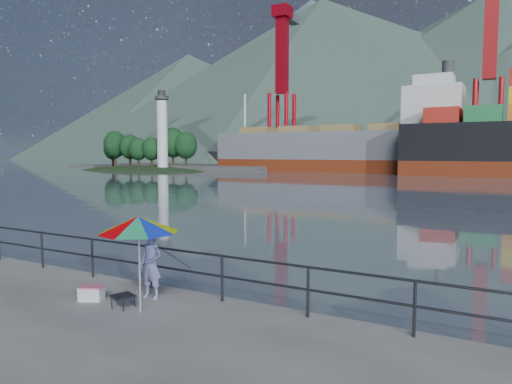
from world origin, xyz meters
TOP-DOWN VIEW (x-y plane):
  - harbor_water at (0.00, 130.00)m, footprint 500.00×280.00m
  - guardrail at (0.00, 1.70)m, footprint 22.00×0.06m
  - lighthouse_islet at (-54.97, 61.99)m, footprint 48.00×26.40m
  - fisherman at (1.49, 1.14)m, footprint 0.58×0.40m
  - beach_umbrella at (1.91, 0.34)m, footprint 1.88×1.88m
  - folding_stool at (1.43, 0.35)m, footprint 0.52×0.52m
  - cooler_bag at (0.43, 0.39)m, footprint 0.58×0.50m
  - fishing_rod at (1.09, 1.98)m, footprint 0.35×1.84m
  - bulk_carrier at (-16.20, 74.11)m, footprint 48.50×8.39m

SIDE VIEW (x-z plane):
  - harbor_water at x=0.00m, z-range 0.00..0.00m
  - fishing_rod at x=1.09m, z-range -0.66..0.66m
  - cooler_bag at x=0.43m, z-range 0.00..0.28m
  - folding_stool at x=1.43m, z-range 0.01..0.28m
  - lighthouse_islet at x=-54.97m, z-range -9.34..9.86m
  - guardrail at x=0.00m, z-range 0.01..1.03m
  - fisherman at x=1.49m, z-range 0.00..1.50m
  - beach_umbrella at x=1.91m, z-range 0.81..2.77m
  - bulk_carrier at x=-16.20m, z-range -3.08..11.42m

